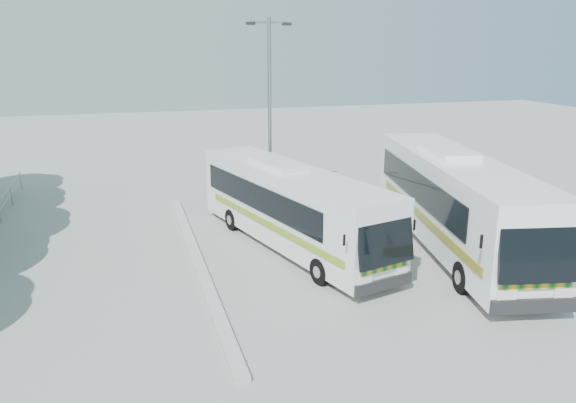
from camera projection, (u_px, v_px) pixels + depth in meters
name	position (u px, v px, depth m)	size (l,w,h in m)	color
ground	(272.00, 275.00, 19.20)	(100.00, 100.00, 0.00)	gray
kerb_divider	(197.00, 259.00, 20.39)	(0.40, 16.00, 0.15)	#B2B2AD
coach_main	(291.00, 206.00, 21.37)	(4.95, 11.23, 3.06)	silver
coach_adjacent	(455.00, 200.00, 21.23)	(5.00, 12.86, 3.50)	white
lamppost	(270.00, 107.00, 25.62)	(2.14, 0.54, 8.74)	#92959A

